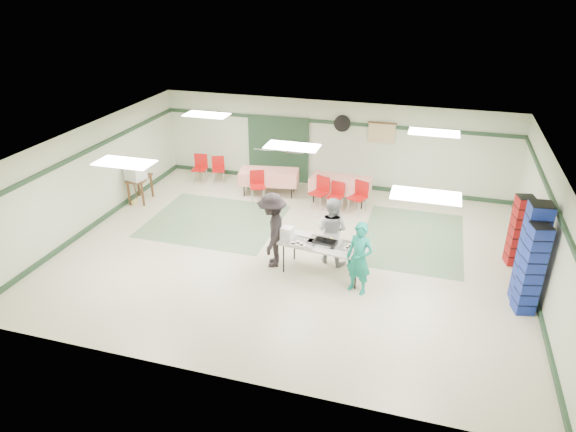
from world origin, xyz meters
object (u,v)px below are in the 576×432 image
(chair_a, at_px, (336,193))
(broom, at_px, (133,178))
(crate_stack_blue_b, at_px, (531,270))
(office_printer, at_px, (135,173))
(chair_d, at_px, (257,183))
(dining_table_b, at_px, (269,176))
(volunteer_grey, at_px, (332,230))
(crate_stack_red, at_px, (519,231))
(dining_table_a, at_px, (340,184))
(crate_stack_blue_a, at_px, (531,254))
(volunteer_dark, at_px, (272,230))
(chair_b, at_px, (321,189))
(volunteer_teal, at_px, (359,258))
(chair_c, at_px, (359,194))
(printer_table, at_px, (139,181))
(chair_loose_a, at_px, (218,167))
(chair_loose_b, at_px, (200,165))
(serving_table, at_px, (324,246))

(chair_a, height_order, broom, broom)
(crate_stack_blue_b, xyz_separation_m, office_printer, (-10.30, 2.55, -0.02))
(chair_d, bearing_deg, dining_table_b, 48.94)
(volunteer_grey, bearing_deg, crate_stack_red, -149.79)
(dining_table_a, distance_m, crate_stack_blue_a, 6.08)
(volunteer_dark, xyz_separation_m, crate_stack_blue_b, (5.41, -0.32, 0.08))
(volunteer_grey, bearing_deg, crate_stack_blue_a, -171.61)
(chair_b, bearing_deg, office_printer, -145.28)
(dining_table_a, bearing_deg, crate_stack_red, -24.50)
(chair_a, height_order, crate_stack_blue_b, crate_stack_blue_b)
(chair_d, xyz_separation_m, crate_stack_blue_a, (6.98, -3.36, 0.55))
(volunteer_teal, distance_m, chair_d, 5.39)
(chair_c, distance_m, broom, 6.55)
(volunteer_grey, relative_size, broom, 1.08)
(volunteer_dark, bearing_deg, crate_stack_red, 94.25)
(volunteer_teal, xyz_separation_m, chair_b, (-1.74, 3.95, -0.23))
(chair_b, bearing_deg, chair_d, -157.77)
(chair_a, relative_size, chair_c, 0.90)
(chair_b, height_order, printer_table, chair_b)
(chair_c, distance_m, chair_loose_a, 4.85)
(chair_d, distance_m, office_printer, 3.54)
(crate_stack_red, bearing_deg, volunteer_grey, -164.90)
(chair_loose_a, distance_m, printer_table, 2.62)
(chair_loose_a, distance_m, office_printer, 2.77)
(dining_table_a, height_order, chair_d, chair_d)
(dining_table_b, bearing_deg, volunteer_dark, -79.97)
(chair_loose_b, height_order, crate_stack_red, crate_stack_red)
(volunteer_grey, height_order, chair_a, volunteer_grey)
(chair_b, height_order, crate_stack_red, crate_stack_red)
(volunteer_dark, bearing_deg, serving_table, 74.31)
(office_printer, height_order, broom, broom)
(chair_loose_a, height_order, crate_stack_blue_b, crate_stack_blue_b)
(dining_table_a, distance_m, chair_b, 0.72)
(chair_b, bearing_deg, volunteer_teal, -44.13)
(chair_b, bearing_deg, volunteer_dark, -73.69)
(office_printer, distance_m, broom, 0.19)
(volunteer_grey, distance_m, chair_c, 2.89)
(crate_stack_red, height_order, broom, crate_stack_red)
(serving_table, bearing_deg, broom, 167.20)
(volunteer_grey, bearing_deg, printer_table, -1.61)
(chair_c, bearing_deg, serving_table, -70.07)
(volunteer_teal, xyz_separation_m, volunteer_dark, (-2.09, 0.56, 0.08))
(volunteer_dark, xyz_separation_m, office_printer, (-4.89, 2.23, 0.06))
(volunteer_teal, relative_size, dining_table_a, 0.92)
(chair_loose_b, relative_size, broom, 0.62)
(chair_a, height_order, chair_b, chair_b)
(volunteer_grey, bearing_deg, dining_table_a, -67.16)
(dining_table_b, height_order, chair_b, chair_b)
(volunteer_teal, relative_size, chair_loose_b, 1.74)
(chair_b, xyz_separation_m, chair_c, (1.11, -0.00, -0.01))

